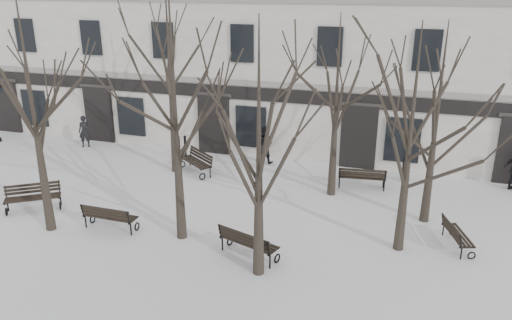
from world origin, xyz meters
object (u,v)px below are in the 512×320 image
at_px(bench_1, 109,216).
at_px(bench_4, 362,177).
at_px(tree_1, 173,81).
at_px(bench_2, 248,242).
at_px(tree_3, 413,114).
at_px(bench_5, 456,234).
at_px(bench_3, 197,161).
at_px(tree_2, 259,122).
at_px(tree_0, 29,85).
at_px(bench_0, 33,196).

height_order(bench_1, bench_4, bench_4).
height_order(tree_1, bench_2, tree_1).
relative_size(bench_1, bench_2, 0.93).
relative_size(tree_3, bench_5, 4.11).
distance_m(bench_1, bench_3, 5.99).
bearing_deg(bench_4, bench_1, 31.18).
xyz_separation_m(bench_2, bench_4, (2.75, 6.56, -0.01)).
distance_m(tree_2, bench_3, 9.52).
bearing_deg(bench_4, bench_3, -5.05).
bearing_deg(bench_2, bench_3, -36.05).
height_order(tree_0, bench_3, tree_0).
distance_m(tree_0, tree_2, 7.67).
distance_m(tree_0, bench_4, 12.78).
bearing_deg(tree_3, bench_0, -175.23).
distance_m(bench_2, bench_5, 6.69).
height_order(bench_0, bench_1, bench_0).
bearing_deg(tree_0, bench_4, 34.81).
bearing_deg(tree_2, bench_3, 125.79).
relative_size(bench_3, bench_4, 0.99).
bearing_deg(bench_5, tree_2, 103.55).
xyz_separation_m(tree_1, bench_3, (-1.95, 5.68, -4.71)).
relative_size(tree_1, tree_3, 1.19).
distance_m(tree_1, bench_4, 9.26).
distance_m(tree_1, bench_1, 5.39).
bearing_deg(bench_1, tree_0, 16.21).
height_order(bench_3, bench_5, bench_3).
bearing_deg(bench_5, tree_0, 84.76).
bearing_deg(bench_1, tree_2, 170.37).
bearing_deg(bench_0, tree_0, -69.03).
bearing_deg(tree_3, bench_1, -170.05).
relative_size(tree_0, bench_3, 4.13).
xyz_separation_m(tree_0, bench_4, (9.81, 6.82, -4.51)).
xyz_separation_m(bench_1, bench_4, (7.83, 6.27, 0.00)).
relative_size(tree_2, bench_0, 3.72).
bearing_deg(bench_5, tree_1, 85.80).
bearing_deg(bench_3, tree_1, -33.88).
bearing_deg(tree_3, bench_5, 21.22).
distance_m(tree_1, tree_2, 3.42).
bearing_deg(bench_0, bench_3, 17.21).
bearing_deg(tree_0, bench_2, 2.14).
bearing_deg(bench_0, bench_1, -43.51).
bearing_deg(tree_0, tree_2, -3.55).
relative_size(bench_0, bench_2, 0.97).
height_order(tree_2, bench_5, tree_2).
height_order(tree_0, bench_1, tree_0).
xyz_separation_m(tree_0, bench_5, (13.22, 2.89, -4.59)).
bearing_deg(tree_0, tree_1, 10.34).
relative_size(bench_1, bench_4, 0.96).
distance_m(tree_0, tree_3, 11.72).
xyz_separation_m(tree_1, tree_3, (6.93, 1.39, -0.82)).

